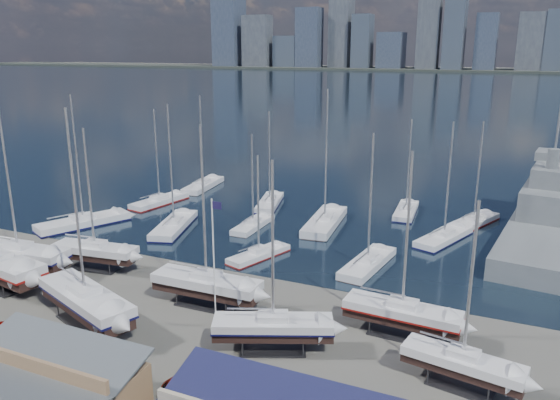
% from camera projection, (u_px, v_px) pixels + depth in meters
% --- Properties ---
extents(ground, '(1400.00, 1400.00, 0.00)m').
position_uv_depth(ground, '(180.00, 311.00, 49.93)').
color(ground, '#605E59').
rests_on(ground, ground).
extents(water, '(1400.00, 600.00, 0.40)m').
position_uv_depth(water, '(477.00, 89.00, 322.79)').
color(water, '#1A253D').
rests_on(water, ground).
extents(far_shore, '(1400.00, 80.00, 2.20)m').
position_uv_depth(far_shore, '(500.00, 71.00, 551.28)').
color(far_shore, '#2D332D').
rests_on(far_shore, ground).
extents(skyline, '(639.14, 43.80, 107.69)m').
position_uv_depth(skyline, '(495.00, 31.00, 538.63)').
color(skyline, '#475166').
rests_on(skyline, far_shore).
extents(shed_grey, '(12.60, 8.40, 4.17)m').
position_uv_depth(shed_grey, '(38.00, 385.00, 35.27)').
color(shed_grey, '#8C6B4C').
rests_on(shed_grey, ground).
extents(sailboat_cradle_0, '(11.49, 4.16, 18.02)m').
position_uv_depth(sailboat_cradle_0, '(18.00, 254.00, 57.64)').
color(sailboat_cradle_0, '#2D2D33').
rests_on(sailboat_cradle_0, ground).
extents(sailboat_cradle_2, '(9.65, 3.78, 15.38)m').
position_uv_depth(sailboat_cradle_2, '(95.00, 251.00, 58.87)').
color(sailboat_cradle_2, '#2D2D33').
rests_on(sailboat_cradle_2, ground).
extents(sailboat_cradle_3, '(12.12, 7.17, 18.71)m').
position_uv_depth(sailboat_cradle_3, '(86.00, 300.00, 47.01)').
color(sailboat_cradle_3, '#2D2D33').
rests_on(sailboat_cradle_3, ground).
extents(sailboat_cradle_4, '(10.46, 3.10, 16.91)m').
position_uv_depth(sailboat_cradle_4, '(207.00, 284.00, 50.41)').
color(sailboat_cradle_4, '#2D2D33').
rests_on(sailboat_cradle_4, ground).
extents(sailboat_cradle_5, '(9.79, 6.19, 15.42)m').
position_uv_depth(sailboat_cradle_5, '(273.00, 327.00, 42.88)').
color(sailboat_cradle_5, '#2D2D33').
rests_on(sailboat_cradle_5, ground).
extents(sailboat_cradle_6, '(9.80, 3.23, 15.66)m').
position_uv_depth(sailboat_cradle_6, '(402.00, 313.00, 45.08)').
color(sailboat_cradle_6, '#2D2D33').
rests_on(sailboat_cradle_6, ground).
extents(sailboat_cradle_7, '(8.61, 3.74, 13.79)m').
position_uv_depth(sailboat_cradle_7, '(463.00, 363.00, 38.08)').
color(sailboat_cradle_7, '#2D2D33').
rests_on(sailboat_cradle_7, ground).
extents(sailboat_moored_0, '(8.37, 12.60, 18.40)m').
position_uv_depth(sailboat_moored_0, '(84.00, 224.00, 73.48)').
color(sailboat_moored_0, black).
rests_on(sailboat_moored_0, water).
extents(sailboat_moored_1, '(4.60, 10.52, 15.22)m').
position_uv_depth(sailboat_moored_1, '(160.00, 202.00, 83.85)').
color(sailboat_moored_1, black).
rests_on(sailboat_moored_1, water).
extents(sailboat_moored_2, '(4.27, 11.16, 16.43)m').
position_uv_depth(sailboat_moored_2, '(203.00, 186.00, 93.40)').
color(sailboat_moored_2, black).
rests_on(sailboat_moored_2, water).
extents(sailboat_moored_3, '(6.35, 11.96, 17.22)m').
position_uv_depth(sailboat_moored_3, '(174.00, 227.00, 72.22)').
color(sailboat_moored_3, black).
rests_on(sailboat_moored_3, water).
extents(sailboat_moored_4, '(2.54, 8.76, 13.19)m').
position_uv_depth(sailboat_moored_4, '(253.00, 225.00, 72.85)').
color(sailboat_moored_4, black).
rests_on(sailboat_moored_4, water).
extents(sailboat_moored_5, '(5.22, 10.39, 14.96)m').
position_uv_depth(sailboat_moored_5, '(270.00, 204.00, 83.11)').
color(sailboat_moored_5, black).
rests_on(sailboat_moored_5, water).
extents(sailboat_moored_6, '(4.91, 8.64, 12.46)m').
position_uv_depth(sailboat_moored_6, '(259.00, 255.00, 62.40)').
color(sailboat_moored_6, black).
rests_on(sailboat_moored_6, water).
extents(sailboat_moored_7, '(4.80, 12.93, 19.08)m').
position_uv_depth(sailboat_moored_7, '(325.00, 224.00, 73.56)').
color(sailboat_moored_7, black).
rests_on(sailboat_moored_7, water).
extents(sailboat_moored_8, '(3.42, 9.80, 14.38)m').
position_uv_depth(sailboat_moored_8, '(406.00, 212.00, 78.82)').
color(sailboat_moored_8, black).
rests_on(sailboat_moored_8, water).
extents(sailboat_moored_9, '(4.11, 10.53, 15.49)m').
position_uv_depth(sailboat_moored_9, '(368.00, 265.00, 59.64)').
color(sailboat_moored_9, black).
rests_on(sailboat_moored_9, water).
extents(sailboat_moored_10, '(6.22, 10.79, 15.57)m').
position_uv_depth(sailboat_moored_10, '(444.00, 239.00, 67.84)').
color(sailboat_moored_10, black).
rests_on(sailboat_moored_10, water).
extents(sailboat_moored_11, '(6.25, 10.15, 14.71)m').
position_uv_depth(sailboat_moored_11, '(474.00, 223.00, 74.07)').
color(sailboat_moored_11, black).
rests_on(sailboat_moored_11, water).
extents(naval_ship_east, '(12.30, 45.64, 18.06)m').
position_uv_depth(naval_ship_east, '(546.00, 215.00, 72.86)').
color(naval_ship_east, slate).
rests_on(naval_ship_east, water).
extents(car_b, '(4.97, 2.24, 1.58)m').
position_uv_depth(car_b, '(95.00, 361.00, 40.49)').
color(car_b, gray).
rests_on(car_b, ground).
extents(car_c, '(3.63, 6.23, 1.63)m').
position_uv_depth(car_c, '(197.00, 378.00, 38.38)').
color(car_c, gray).
rests_on(car_c, ground).
extents(car_d, '(3.54, 5.09, 1.37)m').
position_uv_depth(car_d, '(221.00, 399.00, 36.23)').
color(car_d, gray).
rests_on(car_d, ground).
extents(flagpole, '(0.97, 0.12, 10.98)m').
position_uv_depth(flagpole, '(214.00, 251.00, 47.12)').
color(flagpole, white).
rests_on(flagpole, ground).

